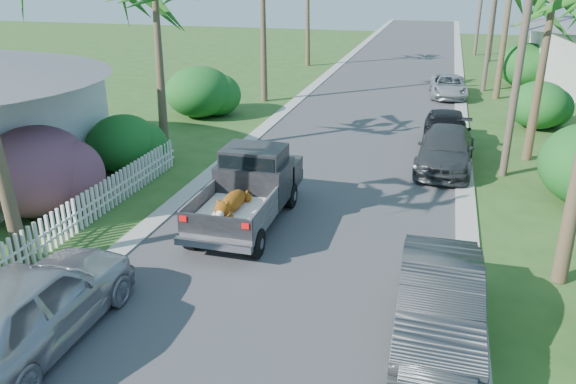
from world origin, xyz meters
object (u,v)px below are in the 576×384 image
(parked_car_rf, at_px, (447,130))
(parked_car_rd, at_px, (448,86))
(parked_car_rn, at_px, (439,303))
(utility_pole_c, at_px, (493,9))
(pickup_truck, at_px, (252,185))
(parked_car_rm, at_px, (446,149))
(parked_car_ln, at_px, (29,307))
(utility_pole_b, at_px, (523,40))

(parked_car_rf, relative_size, parked_car_rd, 1.03)
(parked_car_rn, height_order, utility_pole_c, utility_pole_c)
(pickup_truck, bearing_deg, parked_car_rn, -39.43)
(parked_car_rm, height_order, parked_car_rd, parked_car_rm)
(parked_car_rf, bearing_deg, utility_pole_c, 77.79)
(parked_car_rf, xyz_separation_m, parked_car_rd, (0.00, 10.00, -0.15))
(parked_car_ln, distance_m, utility_pole_c, 29.25)
(parked_car_rn, xyz_separation_m, parked_car_ln, (-7.41, -2.36, 0.11))
(parked_car_ln, bearing_deg, pickup_truck, -108.06)
(parked_car_rd, bearing_deg, pickup_truck, -109.80)
(parked_car_rd, bearing_deg, parked_car_rn, -93.81)
(parked_car_rn, distance_m, parked_car_rm, 10.38)
(parked_car_rn, relative_size, utility_pole_c, 0.50)
(utility_pole_b, distance_m, utility_pole_c, 15.00)
(pickup_truck, distance_m, utility_pole_c, 22.26)
(parked_car_rn, bearing_deg, parked_car_rm, 89.04)
(parked_car_rm, bearing_deg, pickup_truck, -128.38)
(parked_car_rn, xyz_separation_m, utility_pole_b, (2.00, 10.08, 3.86))
(parked_car_ln, bearing_deg, utility_pole_b, -127.67)
(parked_car_rm, distance_m, parked_car_rf, 2.44)
(parked_car_rf, distance_m, parked_car_ln, 16.89)
(parked_car_rd, distance_m, parked_car_ln, 26.25)
(parked_car_rm, xyz_separation_m, parked_car_rd, (0.00, 12.44, -0.10))
(pickup_truck, distance_m, parked_car_ln, 7.04)
(parked_car_rm, xyz_separation_m, parked_car_rf, (-0.00, 2.44, 0.05))
(parked_car_rm, bearing_deg, parked_car_rn, -87.12)
(parked_car_rd, height_order, utility_pole_b, utility_pole_b)
(parked_car_rm, height_order, utility_pole_b, utility_pole_b)
(parked_car_rf, distance_m, parked_car_rd, 10.00)
(parked_car_rf, distance_m, utility_pole_c, 13.01)
(pickup_truck, height_order, parked_car_rm, pickup_truck)
(pickup_truck, bearing_deg, parked_car_rd, 74.01)
(pickup_truck, xyz_separation_m, parked_car_rd, (5.29, 18.47, -0.42))
(pickup_truck, xyz_separation_m, parked_car_rm, (5.29, 6.03, -0.32))
(parked_car_rm, height_order, utility_pole_c, utility_pole_c)
(pickup_truck, distance_m, parked_car_rn, 6.86)
(parked_car_rm, xyz_separation_m, parked_car_ln, (-7.41, -12.74, 0.17))
(parked_car_rd, xyz_separation_m, utility_pole_b, (2.00, -12.74, 4.01))
(parked_car_rn, distance_m, utility_pole_b, 10.98)
(parked_car_rm, bearing_deg, parked_car_rf, 92.88)
(parked_car_rd, bearing_deg, utility_pole_c, 44.67)
(parked_car_rn, bearing_deg, parked_car_ln, -163.29)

